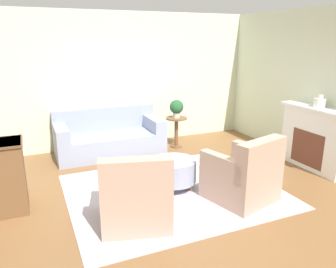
{
  "coord_description": "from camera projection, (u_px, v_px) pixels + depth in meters",
  "views": [
    {
      "loc": [
        -1.9,
        -4.16,
        2.25
      ],
      "look_at": [
        0.15,
        0.55,
        0.75
      ],
      "focal_mm": 35.0,
      "sensor_mm": 36.0,
      "label": 1
    }
  ],
  "objects": [
    {
      "name": "couch",
      "position": [
        109.0,
        138.0,
        6.61
      ],
      "size": [
        2.1,
        0.96,
        0.89
      ],
      "color": "#8E99B2",
      "rests_on": "ground_plane"
    },
    {
      "name": "armchair_right",
      "position": [
        244.0,
        177.0,
        4.65
      ],
      "size": [
        1.02,
        1.03,
        0.96
      ],
      "color": "tan",
      "rests_on": "rug"
    },
    {
      "name": "potted_plant_on_side_table",
      "position": [
        177.0,
        108.0,
        6.86
      ],
      "size": [
        0.29,
        0.29,
        0.38
      ],
      "color": "beige",
      "rests_on": "side_table"
    },
    {
      "name": "vase_mantel_near",
      "position": [
        320.0,
        102.0,
        5.6
      ],
      "size": [
        0.2,
        0.2,
        0.21
      ],
      "color": "silver",
      "rests_on": "fireplace"
    },
    {
      "name": "rug",
      "position": [
        173.0,
        191.0,
        5.02
      ],
      "size": [
        3.11,
        2.58,
        0.01
      ],
      "color": "#BCB2C1",
      "rests_on": "ground_plane"
    },
    {
      "name": "armchair_left",
      "position": [
        136.0,
        198.0,
        4.03
      ],
      "size": [
        1.02,
        1.03,
        0.96
      ],
      "color": "tan",
      "rests_on": "rug"
    },
    {
      "name": "ground_plane",
      "position": [
        173.0,
        191.0,
        5.02
      ],
      "size": [
        16.0,
        16.0,
        0.0
      ],
      "primitive_type": "plane",
      "color": "brown"
    },
    {
      "name": "wall_back",
      "position": [
        122.0,
        80.0,
        6.99
      ],
      "size": [
        9.25,
        0.12,
        2.8
      ],
      "color": "beige",
      "rests_on": "ground_plane"
    },
    {
      "name": "wall_right",
      "position": [
        326.0,
        89.0,
        5.75
      ],
      "size": [
        0.12,
        9.78,
        2.8
      ],
      "color": "beige",
      "rests_on": "ground_plane"
    },
    {
      "name": "side_table",
      "position": [
        176.0,
        128.0,
        6.98
      ],
      "size": [
        0.45,
        0.45,
        0.65
      ],
      "color": "brown",
      "rests_on": "ground_plane"
    },
    {
      "name": "fireplace",
      "position": [
        316.0,
        137.0,
        5.78
      ],
      "size": [
        0.44,
        1.38,
        1.12
      ],
      "color": "white",
      "rests_on": "ground_plane"
    },
    {
      "name": "ottoman_table",
      "position": [
        174.0,
        170.0,
        5.03
      ],
      "size": [
        0.69,
        0.69,
        0.46
      ],
      "color": "#8E99B2",
      "rests_on": "rug"
    }
  ]
}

